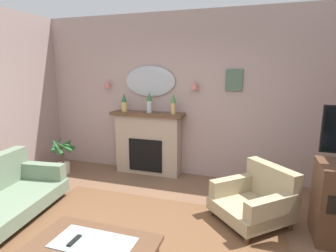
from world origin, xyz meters
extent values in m
cube|color=#B29993|center=(0.00, 2.59, 1.46)|extent=(6.64, 0.10, 2.91)
cube|color=brown|center=(0.00, 0.20, 0.01)|extent=(3.20, 2.40, 0.01)
cube|color=tan|center=(-0.72, 2.38, 0.55)|extent=(1.20, 0.28, 1.10)
cube|color=black|center=(-0.72, 2.28, 0.38)|extent=(0.64, 0.12, 0.60)
cube|color=brown|center=(-0.72, 2.36, 1.13)|extent=(1.36, 0.36, 0.06)
cylinder|color=tan|center=(-1.17, 2.34, 1.25)|extent=(0.11, 0.11, 0.17)
cone|color=#2D6633|center=(-1.17, 2.34, 1.41)|extent=(0.10, 0.10, 0.16)
cylinder|color=silver|center=(-0.67, 2.34, 1.27)|extent=(0.10, 0.10, 0.21)
cone|color=#38753D|center=(-0.67, 2.34, 1.45)|extent=(0.10, 0.10, 0.16)
cylinder|color=tan|center=(-0.22, 2.34, 1.26)|extent=(0.08, 0.08, 0.19)
cone|color=#4C8447|center=(-0.22, 2.34, 1.43)|extent=(0.10, 0.10, 0.16)
ellipsoid|color=#B2BCC6|center=(-0.72, 2.51, 1.71)|extent=(0.96, 0.06, 0.56)
cone|color=#D17066|center=(-1.57, 2.46, 1.66)|extent=(0.14, 0.14, 0.14)
cone|color=#D17066|center=(0.13, 2.46, 1.66)|extent=(0.14, 0.14, 0.14)
cube|color=#4C6B56|center=(0.78, 2.52, 1.75)|extent=(0.28, 0.03, 0.36)
cube|color=brown|center=(-0.11, -0.39, 0.42)|extent=(1.10, 0.60, 0.04)
cube|color=#8C9E99|center=(-0.11, -0.39, 0.44)|extent=(0.72, 0.36, 0.01)
cylinder|color=brown|center=(-0.60, -0.15, 0.20)|extent=(0.06, 0.06, 0.40)
cube|color=black|center=(-0.27, -0.43, 0.45)|extent=(0.04, 0.16, 0.02)
cube|color=gray|center=(-1.82, 0.19, 0.19)|extent=(1.05, 1.79, 0.18)
cube|color=gray|center=(-1.92, 0.96, 0.40)|extent=(0.77, 0.25, 0.24)
cylinder|color=brown|center=(-1.58, 1.00, 0.05)|extent=(0.07, 0.07, 0.10)
cylinder|color=brown|center=(-2.25, 0.91, 0.05)|extent=(0.07, 0.07, 0.10)
cube|color=tan|center=(1.17, 1.16, 0.18)|extent=(1.13, 1.13, 0.16)
cube|color=tan|center=(1.42, 1.39, 0.48)|extent=(0.66, 0.69, 0.45)
cube|color=tan|center=(0.94, 1.41, 0.37)|extent=(0.62, 0.59, 0.22)
cube|color=tan|center=(1.40, 0.91, 0.37)|extent=(0.62, 0.59, 0.22)
cylinder|color=brown|center=(0.69, 1.18, 0.05)|extent=(0.06, 0.06, 0.10)
cylinder|color=brown|center=(1.15, 0.68, 0.05)|extent=(0.06, 0.06, 0.10)
cylinder|color=brown|center=(1.18, 1.64, 0.05)|extent=(0.06, 0.06, 0.10)
cylinder|color=brown|center=(1.65, 1.14, 0.05)|extent=(0.06, 0.06, 0.10)
cylinder|color=silver|center=(-2.22, 1.84, 0.10)|extent=(0.23, 0.23, 0.20)
cylinder|color=brown|center=(-2.22, 1.84, 0.31)|extent=(0.04, 0.04, 0.22)
cone|color=#2D6633|center=(-2.09, 1.84, 0.55)|extent=(0.10, 0.33, 0.23)
cone|color=#2D6633|center=(-2.16, 1.96, 0.55)|extent=(0.32, 0.23, 0.25)
cone|color=#2D6633|center=(-2.22, 1.97, 0.55)|extent=(0.32, 0.10, 0.26)
cone|color=#2D6633|center=(-2.35, 1.88, 0.55)|extent=(0.16, 0.29, 0.31)
cone|color=#2D6633|center=(-2.33, 1.77, 0.55)|extent=(0.25, 0.33, 0.23)
cone|color=#2D6633|center=(-2.23, 1.71, 0.55)|extent=(0.28, 0.11, 0.31)
cone|color=#2D6633|center=(-2.12, 1.76, 0.55)|extent=(0.27, 0.29, 0.27)
camera|label=1|loc=(1.16, -2.23, 1.91)|focal=29.42mm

